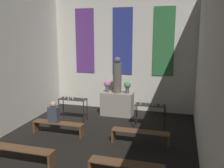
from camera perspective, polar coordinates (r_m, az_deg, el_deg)
wall_back at (r=11.22m, az=2.49°, el=7.23°), size 6.58×0.16×5.16m
wall_right at (r=5.28m, az=22.64°, el=1.18°), size 0.12×11.57×5.16m
altar at (r=10.66m, az=1.18°, el=-4.56°), size 1.34×0.63×0.99m
statue at (r=10.39m, az=1.20°, el=1.75°), size 0.36×0.36×1.51m
flower_vase_left at (r=10.58m, az=-1.09°, el=-0.19°), size 0.29×0.29×0.50m
flower_vase_right at (r=10.37m, az=3.53°, el=-0.46°), size 0.29×0.29×0.50m
candle_rack_left at (r=10.10m, az=-8.94°, el=-4.09°), size 1.11×0.43×1.09m
candle_rack_right at (r=9.28m, az=8.74°, el=-5.51°), size 1.11×0.43×1.07m
pew_third_left at (r=7.34m, az=-19.85°, el=-14.47°), size 1.82×0.36×0.43m
pew_third_right at (r=6.26m, az=3.22°, el=-18.54°), size 1.82×0.36×0.43m
pew_back_left at (r=8.93m, az=-12.18°, el=-9.30°), size 1.82×0.36×0.43m
pew_back_right at (r=8.06m, az=6.46°, el=-11.44°), size 1.82×0.36×0.43m
person_seated at (r=8.85m, az=-13.21°, el=-6.44°), size 0.36×0.24×0.75m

